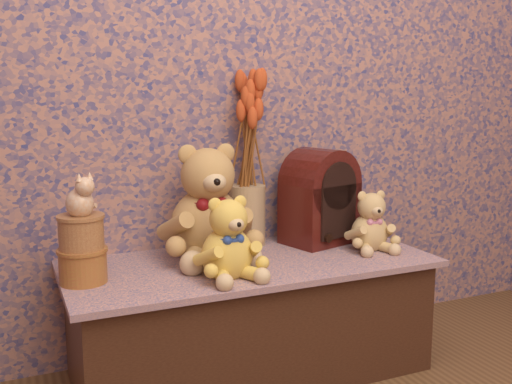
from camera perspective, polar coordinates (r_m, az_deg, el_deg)
display_shelf at (r=2.03m, az=-0.58°, el=-12.11°), size 1.22×0.55×0.40m
teddy_large at (r=1.96m, az=-4.87°, el=-0.49°), size 0.35×0.41×0.42m
teddy_medium at (r=1.76m, az=-2.87°, el=-4.11°), size 0.23×0.27×0.27m
teddy_small at (r=2.11m, az=11.11°, el=-2.50°), size 0.21×0.24×0.23m
cathedral_radio at (r=2.17m, az=6.27°, el=-0.39°), size 0.30×0.25×0.35m
ceramic_vase at (r=2.14m, az=-0.86°, el=-2.28°), size 0.16×0.16×0.22m
dried_stalks at (r=2.09m, az=-0.88°, el=6.96°), size 0.29×0.29×0.47m
biscuit_tin_lower at (r=1.80m, az=-16.61°, el=-6.97°), size 0.16×0.16×0.10m
biscuit_tin_upper at (r=1.77m, az=-16.76°, el=-3.85°), size 0.16×0.16×0.10m
cat_figurine at (r=1.75m, az=-16.94°, el=-0.16°), size 0.13×0.14×0.13m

